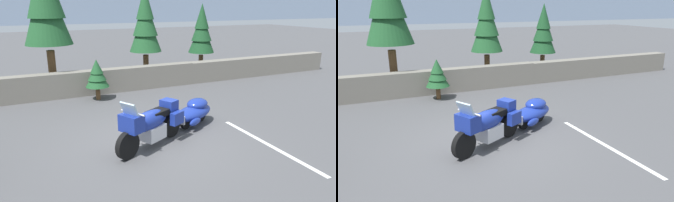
{
  "view_description": "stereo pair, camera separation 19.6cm",
  "coord_description": "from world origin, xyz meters",
  "views": [
    {
      "loc": [
        -2.86,
        -7.12,
        3.39
      ],
      "look_at": [
        0.71,
        0.5,
        0.85
      ],
      "focal_mm": 34.03,
      "sensor_mm": 36.0,
      "label": 1
    },
    {
      "loc": [
        -2.68,
        -7.2,
        3.39
      ],
      "look_at": [
        0.71,
        0.5,
        0.85
      ],
      "focal_mm": 34.03,
      "sensor_mm": 36.0,
      "label": 2
    }
  ],
  "objects": [
    {
      "name": "pine_tree_far_right",
      "position": [
        5.37,
        6.56,
        2.18
      ],
      "size": [
        1.28,
        1.28,
        3.49
      ],
      "color": "brown",
      "rests_on": "ground"
    },
    {
      "name": "pine_sapling_near",
      "position": [
        -0.36,
        4.37,
        0.95
      ],
      "size": [
        0.87,
        0.87,
        1.51
      ],
      "color": "brown",
      "rests_on": "ground"
    },
    {
      "name": "parking_stripe_marker",
      "position": [
        2.59,
        -1.5,
        0.0
      ],
      "size": [
        0.12,
        3.6,
        0.01
      ],
      "primitive_type": "cube",
      "color": "silver",
      "rests_on": "ground"
    },
    {
      "name": "car_shaped_trailer",
      "position": [
        1.58,
        0.55,
        0.41
      ],
      "size": [
        2.12,
        1.34,
        0.76
      ],
      "color": "black",
      "rests_on": "ground"
    },
    {
      "name": "pine_tree_secondary",
      "position": [
        2.36,
        6.4,
        2.66
      ],
      "size": [
        1.44,
        1.44,
        4.25
      ],
      "color": "brown",
      "rests_on": "ground"
    },
    {
      "name": "stone_guard_wall",
      "position": [
        0.21,
        5.21,
        0.46
      ],
      "size": [
        24.0,
        0.59,
        0.95
      ],
      "color": "slate",
      "rests_on": "ground"
    },
    {
      "name": "touring_motorcycle",
      "position": [
        -0.15,
        -0.34,
        0.62
      ],
      "size": [
        2.12,
        1.36,
        1.33
      ],
      "color": "black",
      "rests_on": "ground"
    },
    {
      "name": "ground_plane",
      "position": [
        0.0,
        0.0,
        0.0
      ],
      "size": [
        80.0,
        80.0,
        0.0
      ],
      "primitive_type": "plane",
      "color": "#4C4C4F"
    }
  ]
}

